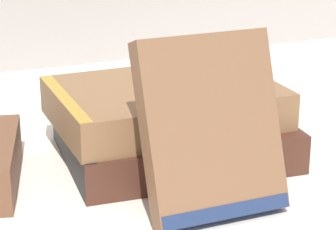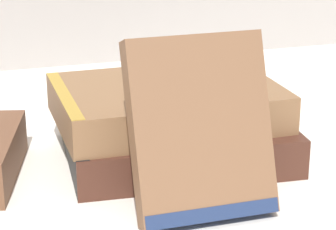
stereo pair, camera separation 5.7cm
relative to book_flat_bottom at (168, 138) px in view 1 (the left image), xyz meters
The scene contains 5 objects.
ground_plane 0.05m from the book_flat_bottom, 114.16° to the right, with size 3.00×3.00×0.00m, color silver.
book_flat_bottom is the anchor object (origin of this frame).
book_flat_top 0.04m from the book_flat_bottom, 163.10° to the left, with size 0.21×0.15×0.04m.
book_leaning_front 0.13m from the book_flat_bottom, 95.61° to the right, with size 0.12×0.07×0.15m.
pocket_watch 0.07m from the book_flat_bottom, 50.60° to the right, with size 0.06×0.06×0.01m.
Camera 1 is at (-0.23, -0.57, 0.28)m, focal length 75.00 mm.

